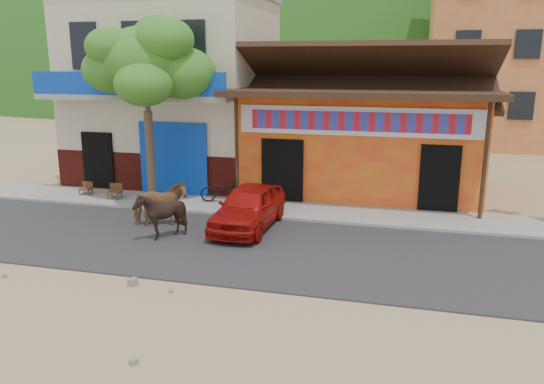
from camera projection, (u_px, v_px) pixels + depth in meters
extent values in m
plane|color=#9E825B|center=(224.00, 288.00, 11.26)|extent=(120.00, 120.00, 0.00)
cube|color=#28282B|center=(257.00, 248.00, 13.60)|extent=(60.00, 5.00, 0.04)
cube|color=gray|center=(287.00, 210.00, 16.88)|extent=(60.00, 2.00, 0.12)
cube|color=orange|center=(364.00, 141.00, 19.73)|extent=(8.00, 6.00, 3.60)
cube|color=beige|center=(176.00, 92.00, 21.16)|extent=(7.00, 6.00, 7.00)
cube|color=#CC723F|center=(513.00, 37.00, 30.16)|extent=(9.00, 9.00, 12.00)
ellipsoid|color=#194C14|center=(391.00, 8.00, 74.14)|extent=(100.00, 40.00, 24.00)
imported|color=olive|center=(160.00, 204.00, 15.23)|extent=(1.69, 1.27, 1.30)
imported|color=black|center=(161.00, 215.00, 14.14)|extent=(1.32, 1.21, 1.31)
imported|color=#A40F0B|center=(249.00, 207.00, 15.07)|extent=(1.56, 3.66, 1.23)
imported|color=black|center=(223.00, 190.00, 17.55)|extent=(1.58, 0.73, 0.80)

